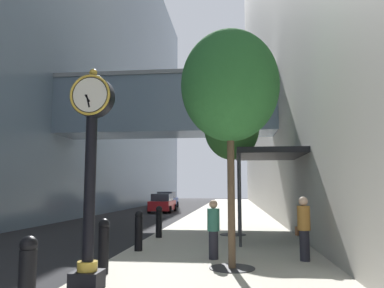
% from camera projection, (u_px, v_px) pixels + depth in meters
% --- Properties ---
extents(ground_plane, '(110.00, 110.00, 0.00)m').
position_uv_depth(ground_plane, '(189.00, 216.00, 28.42)').
color(ground_plane, '#262628').
rests_on(ground_plane, ground).
extents(sidewalk_right, '(5.91, 80.00, 0.14)m').
position_uv_depth(sidewalk_right, '(229.00, 213.00, 31.07)').
color(sidewalk_right, beige).
rests_on(sidewalk_right, ground).
extents(building_block_left, '(22.52, 80.00, 31.76)m').
position_uv_depth(building_block_left, '(64.00, 36.00, 34.44)').
color(building_block_left, slate).
rests_on(building_block_left, ground).
extents(street_clock, '(0.84, 0.55, 4.31)m').
position_uv_depth(street_clock, '(90.00, 165.00, 7.45)').
color(street_clock, black).
rests_on(street_clock, sidewalk_right).
extents(bollard_nearest, '(0.26, 0.26, 1.23)m').
position_uv_depth(bollard_nearest, '(27.00, 278.00, 5.44)').
color(bollard_nearest, black).
rests_on(bollard_nearest, sidewalk_right).
extents(bollard_second, '(0.26, 0.26, 1.23)m').
position_uv_depth(bollard_second, '(104.00, 245.00, 8.62)').
color(bollard_second, black).
rests_on(bollard_second, sidewalk_right).
extents(bollard_third, '(0.26, 0.26, 1.23)m').
position_uv_depth(bollard_third, '(139.00, 230.00, 11.80)').
color(bollard_third, black).
rests_on(bollard_third, sidewalk_right).
extents(bollard_fourth, '(0.26, 0.26, 1.23)m').
position_uv_depth(bollard_fourth, '(159.00, 221.00, 14.99)').
color(bollard_fourth, black).
rests_on(bollard_fourth, sidewalk_right).
extents(street_tree_near, '(2.48, 2.48, 5.94)m').
position_uv_depth(street_tree_near, '(230.00, 86.00, 9.66)').
color(street_tree_near, '#333335').
rests_on(street_tree_near, sidewalk_right).
extents(street_tree_mid_near, '(2.34, 2.34, 5.82)m').
position_uv_depth(street_tree_mid_near, '(232.00, 129.00, 16.35)').
color(street_tree_mid_near, '#333335').
rests_on(street_tree_mid_near, sidewalk_right).
extents(pedestrian_walking, '(0.45, 0.52, 1.69)m').
position_uv_depth(pedestrian_walking, '(304.00, 227.00, 10.20)').
color(pedestrian_walking, '#23232D').
rests_on(pedestrian_walking, sidewalk_right).
extents(pedestrian_by_clock, '(0.42, 0.42, 1.59)m').
position_uv_depth(pedestrian_by_clock, '(213.00, 228.00, 10.43)').
color(pedestrian_by_clock, '#23232D').
rests_on(pedestrian_by_clock, sidewalk_right).
extents(storefront_awning, '(2.40, 3.60, 3.30)m').
position_uv_depth(storefront_awning, '(267.00, 156.00, 14.39)').
color(storefront_awning, black).
rests_on(storefront_awning, sidewalk_right).
extents(car_red_near, '(2.01, 4.51, 1.62)m').
position_uv_depth(car_red_near, '(163.00, 203.00, 33.30)').
color(car_red_near, '#AD191E').
rests_on(car_red_near, ground).
extents(car_blue_mid, '(2.01, 4.52, 1.74)m').
position_uv_depth(car_blue_mid, '(167.00, 200.00, 40.77)').
color(car_blue_mid, navy).
rests_on(car_blue_mid, ground).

